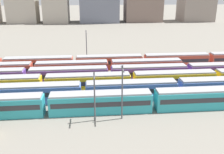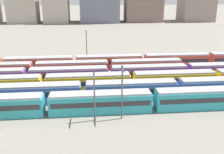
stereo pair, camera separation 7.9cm
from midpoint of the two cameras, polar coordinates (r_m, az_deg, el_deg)
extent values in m
plane|color=slate|center=(61.39, -23.36, -2.49)|extent=(600.00, 600.00, 0.00)
cube|color=teal|center=(45.65, -2.47, -5.85)|extent=(18.00, 3.00, 3.40)
cube|color=#2D2D33|center=(45.48, -2.48, -5.39)|extent=(17.20, 3.06, 0.90)
cube|color=#939399|center=(44.89, -2.51, -3.68)|extent=(17.60, 2.70, 0.35)
cube|color=teal|center=(50.11, 19.73, -4.68)|extent=(18.00, 3.00, 3.40)
cube|color=#2D2D33|center=(49.95, 19.78, -4.25)|extent=(17.20, 3.06, 0.90)
cube|color=#939399|center=(49.42, 19.97, -2.68)|extent=(17.60, 2.70, 0.35)
cube|color=#4C70BC|center=(51.50, -16.94, -3.72)|extent=(18.00, 3.00, 3.40)
cube|color=#2D2D33|center=(51.35, -16.99, -3.30)|extent=(17.20, 3.06, 0.90)
cube|color=#939399|center=(50.83, -17.14, -1.77)|extent=(17.60, 2.70, 0.35)
cube|color=#4C70BC|center=(51.03, 4.32, -3.11)|extent=(18.00, 3.00, 3.40)
cube|color=#2D2D33|center=(50.88, 4.34, -2.69)|extent=(17.20, 3.06, 0.90)
cube|color=#939399|center=(50.35, 4.38, -1.14)|extent=(17.60, 2.70, 0.35)
cube|color=#4C70BC|center=(57.18, 23.37, -2.21)|extent=(18.00, 3.00, 3.40)
cube|color=#2D2D33|center=(57.04, 23.42, -1.82)|extent=(17.20, 3.06, 0.90)
cube|color=#939399|center=(56.58, 23.61, -0.43)|extent=(17.60, 2.70, 0.35)
cube|color=yellow|center=(55.21, -5.24, -1.38)|extent=(18.00, 3.00, 3.40)
cube|color=#2D2D33|center=(55.07, -5.26, -0.98)|extent=(17.20, 3.06, 0.90)
cube|color=#939399|center=(54.59, -5.30, 0.46)|extent=(17.60, 2.70, 0.35)
cube|color=yellow|center=(58.27, 13.68, -0.75)|extent=(18.00, 3.00, 3.40)
cube|color=#2D2D33|center=(58.13, 13.71, -0.37)|extent=(17.20, 3.06, 0.90)
cube|color=#939399|center=(57.67, 13.82, 1.00)|extent=(17.60, 2.70, 0.35)
cube|color=#6B429E|center=(60.30, -9.54, 0.22)|extent=(18.00, 3.00, 3.40)
cube|color=#2D2D33|center=(60.18, -9.56, 0.59)|extent=(17.20, 3.06, 0.90)
cube|color=#939399|center=(59.73, -9.64, 1.92)|extent=(17.60, 2.70, 0.35)
cube|color=#6B429E|center=(61.75, 8.21, 0.74)|extent=(18.00, 3.00, 3.40)
cube|color=#2D2D33|center=(61.62, 8.23, 1.10)|extent=(17.20, 3.06, 0.90)
cube|color=#939399|center=(61.19, 8.30, 2.41)|extent=(17.60, 2.70, 0.35)
cube|color=#6B429E|center=(68.59, 23.77, 1.14)|extent=(18.00, 3.00, 3.40)
cube|color=#BC4C38|center=(65.20, -8.79, 1.70)|extent=(18.00, 3.00, 3.40)
cube|color=#2D2D33|center=(65.08, -8.81, 2.05)|extent=(17.20, 3.06, 0.90)
cube|color=#939399|center=(64.67, -8.88, 3.29)|extent=(17.60, 2.70, 0.35)
cube|color=#BC4C38|center=(66.69, 7.64, 2.16)|extent=(18.00, 3.00, 3.40)
cube|color=#2D2D33|center=(66.57, 7.65, 2.49)|extent=(17.20, 3.06, 0.90)
cube|color=#939399|center=(66.17, 7.71, 3.71)|extent=(17.60, 2.70, 0.35)
cube|color=#BC4C38|center=(71.31, -15.89, 2.70)|extent=(18.00, 3.00, 3.40)
cube|color=#2D2D33|center=(71.20, -15.92, 3.02)|extent=(17.20, 3.06, 0.90)
cube|color=#939399|center=(70.83, -16.03, 4.15)|extent=(17.60, 2.70, 0.35)
cube|color=#BC4C38|center=(70.26, -0.56, 3.21)|extent=(18.00, 3.00, 3.40)
cube|color=#2D2D33|center=(70.15, -0.56, 3.53)|extent=(17.20, 3.06, 0.90)
cube|color=#939399|center=(69.77, -0.56, 4.69)|extent=(17.60, 2.70, 0.35)
cube|color=#BC4C38|center=(74.19, 14.18, 3.48)|extent=(18.00, 3.00, 3.40)
cube|color=#2D2D33|center=(74.08, 14.20, 3.78)|extent=(17.20, 3.06, 0.90)
cube|color=#939399|center=(73.72, 14.29, 4.88)|extent=(17.60, 2.70, 0.35)
cylinder|color=#4C4C51|center=(42.14, 2.30, -3.55)|extent=(0.24, 0.24, 9.45)
cube|color=#47474C|center=(40.73, 2.38, 1.81)|extent=(0.16, 3.20, 0.16)
cylinder|color=#4C4C51|center=(72.41, -5.63, 6.35)|extent=(0.24, 0.24, 10.15)
cube|color=#47474C|center=(71.56, -5.74, 9.84)|extent=(0.16, 3.20, 0.16)
cylinder|color=#4C4C51|center=(41.80, -3.87, -4.47)|extent=(0.24, 0.24, 8.52)
cube|color=#47474C|center=(40.48, -3.98, 0.29)|extent=(0.16, 3.20, 0.16)
cube|color=#B2A899|center=(173.40, -12.24, 15.35)|extent=(15.48, 18.23, 21.67)
cube|color=#7A665B|center=(176.15, 6.99, 15.50)|extent=(23.96, 15.21, 20.62)
cube|color=gray|center=(186.92, 18.32, 15.54)|extent=(21.18, 17.28, 24.67)
camera|label=1|loc=(0.04, -89.96, 0.01)|focal=41.10mm
camera|label=2|loc=(0.04, 90.04, -0.01)|focal=41.10mm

